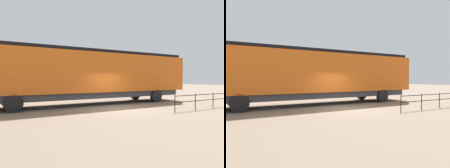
{
  "view_description": "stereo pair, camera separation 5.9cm",
  "coord_description": "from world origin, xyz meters",
  "views": [
    {
      "loc": [
        11.8,
        -7.69,
        1.96
      ],
      "look_at": [
        -0.05,
        -0.51,
        1.64
      ],
      "focal_mm": 34.47,
      "sensor_mm": 36.0,
      "label": 1
    },
    {
      "loc": [
        11.83,
        -7.64,
        1.96
      ],
      "look_at": [
        -0.05,
        -0.51,
        1.64
      ],
      "focal_mm": 34.47,
      "sensor_mm": 36.0,
      "label": 2
    }
  ],
  "objects": [
    {
      "name": "ground_plane",
      "position": [
        0.0,
        0.0,
        0.0
      ],
      "size": [
        120.0,
        120.0,
        0.0
      ],
      "primitive_type": "plane",
      "color": "#84705B"
    },
    {
      "name": "locomotive",
      "position": [
        -3.27,
        -0.02,
        2.32
      ],
      "size": [
        3.2,
        17.33,
        4.14
      ],
      "color": "orange",
      "rests_on": "ground_plane"
    }
  ]
}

